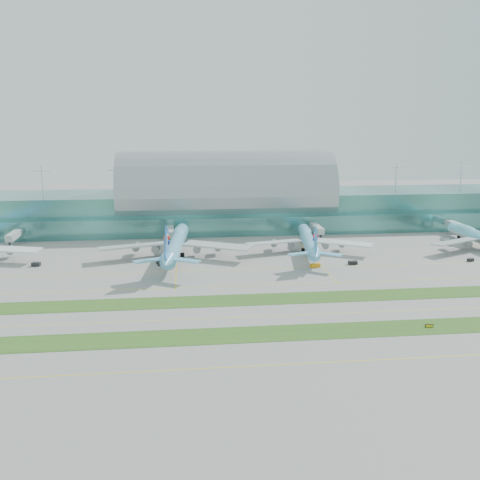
{
  "coord_description": "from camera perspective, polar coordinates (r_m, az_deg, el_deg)",
  "views": [
    {
      "loc": [
        -24.87,
        -170.33,
        60.41
      ],
      "look_at": [
        0.0,
        55.0,
        9.0
      ],
      "focal_mm": 40.0,
      "sensor_mm": 36.0,
      "label": 1
    }
  ],
  "objects": [
    {
      "name": "taxiline_c",
      "position": [
        199.33,
        1.17,
        -4.87
      ],
      "size": [
        420.0,
        0.35,
        0.01
      ],
      "primitive_type": "cube",
      "color": "yellow",
      "rests_on": "ground"
    },
    {
      "name": "taxiway_sign_east",
      "position": [
        170.1,
        19.53,
        -8.62
      ],
      "size": [
        2.38,
        0.66,
        1.01
      ],
      "rotation": [
        0.0,
        0.0,
        -0.17
      ],
      "color": "black",
      "rests_on": "ground"
    },
    {
      "name": "grass_strip_far",
      "position": [
        184.28,
        1.82,
        -6.35
      ],
      "size": [
        420.0,
        12.0,
        0.08
      ],
      "primitive_type": "cube",
      "color": "#2D591E",
      "rests_on": "ground"
    },
    {
      "name": "gse_e",
      "position": [
        225.13,
        8.02,
        -2.71
      ],
      "size": [
        4.36,
        2.74,
        1.6
      ],
      "primitive_type": "cube",
      "rotation": [
        0.0,
        0.0,
        0.27
      ],
      "color": "orange",
      "rests_on": "ground"
    },
    {
      "name": "grass_strip_near",
      "position": [
        156.59,
        3.38,
        -9.92
      ],
      "size": [
        420.0,
        12.0,
        0.08
      ],
      "primitive_type": "cube",
      "color": "#2D591E",
      "rests_on": "ground"
    },
    {
      "name": "gse_f",
      "position": [
        232.52,
        11.94,
        -2.38
      ],
      "size": [
        3.83,
        2.4,
        1.48
      ],
      "primitive_type": "cube",
      "rotation": [
        0.0,
        0.0,
        0.1
      ],
      "color": "black",
      "rests_on": "ground"
    },
    {
      "name": "airliner_b",
      "position": [
        239.4,
        -6.83,
        -0.31
      ],
      "size": [
        68.11,
        77.64,
        21.36
      ],
      "rotation": [
        0.0,
        0.0,
        -0.09
      ],
      "color": "#64B9DC",
      "rests_on": "ground"
    },
    {
      "name": "ground",
      "position": [
        182.42,
        1.91,
        -6.57
      ],
      "size": [
        700.0,
        700.0,
        0.0
      ],
      "primitive_type": "plane",
      "color": "gray",
      "rests_on": "ground"
    },
    {
      "name": "airliner_c",
      "position": [
        249.16,
        7.31,
        -0.02
      ],
      "size": [
        58.14,
        66.55,
        18.35
      ],
      "rotation": [
        0.0,
        0.0,
        -0.14
      ],
      "color": "#70C9F7",
      "rests_on": "ground"
    },
    {
      "name": "taxiline_b",
      "position": [
        169.43,
        2.59,
        -8.12
      ],
      "size": [
        420.0,
        0.35,
        0.01
      ],
      "primitive_type": "cube",
      "color": "yellow",
      "rests_on": "ground"
    },
    {
      "name": "taxiline_a",
      "position": [
        138.67,
        4.8,
        -13.09
      ],
      "size": [
        420.0,
        0.35,
        0.01
      ],
      "primitive_type": "cube",
      "color": "yellow",
      "rests_on": "ground"
    },
    {
      "name": "terminal",
      "position": [
        303.68,
        -1.53,
        4.03
      ],
      "size": [
        340.0,
        69.1,
        36.0
      ],
      "color": "#3D7A75",
      "rests_on": "ground"
    },
    {
      "name": "gse_g",
      "position": [
        252.98,
        23.37,
        -1.95
      ],
      "size": [
        3.13,
        2.22,
        1.37
      ],
      "primitive_type": "cube",
      "rotation": [
        0.0,
        0.0,
        0.29
      ],
      "color": "black",
      "rests_on": "ground"
    },
    {
      "name": "gse_b",
      "position": [
        240.54,
        -20.92,
        -2.43
      ],
      "size": [
        3.73,
        2.48,
        1.65
      ],
      "primitive_type": "cube",
      "rotation": [
        0.0,
        0.0,
        -0.13
      ],
      "color": "black",
      "rests_on": "ground"
    },
    {
      "name": "gse_c",
      "position": [
        231.21,
        -8.55,
        -2.33
      ],
      "size": [
        3.16,
        1.88,
        1.42
      ],
      "primitive_type": "cube",
      "rotation": [
        0.0,
        0.0,
        -0.03
      ],
      "color": "black",
      "rests_on": "ground"
    },
    {
      "name": "taxiline_d",
      "position": [
        220.24,
        0.43,
        -3.14
      ],
      "size": [
        420.0,
        0.35,
        0.01
      ],
      "primitive_type": "cube",
      "color": "yellow",
      "rests_on": "ground"
    },
    {
      "name": "gse_d",
      "position": [
        227.59,
        -8.33,
        -2.55
      ],
      "size": [
        3.64,
        2.24,
        1.52
      ],
      "primitive_type": "cube",
      "rotation": [
        0.0,
        0.0,
        -0.16
      ],
      "color": "black",
      "rests_on": "ground"
    }
  ]
}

